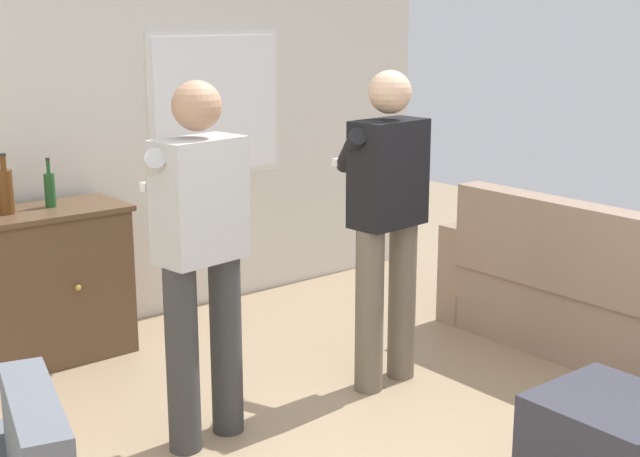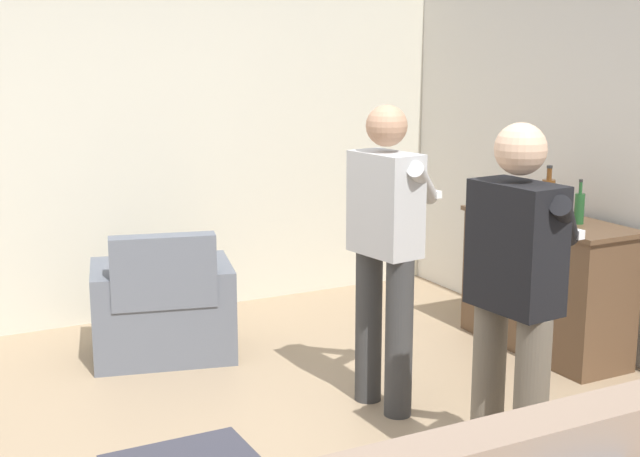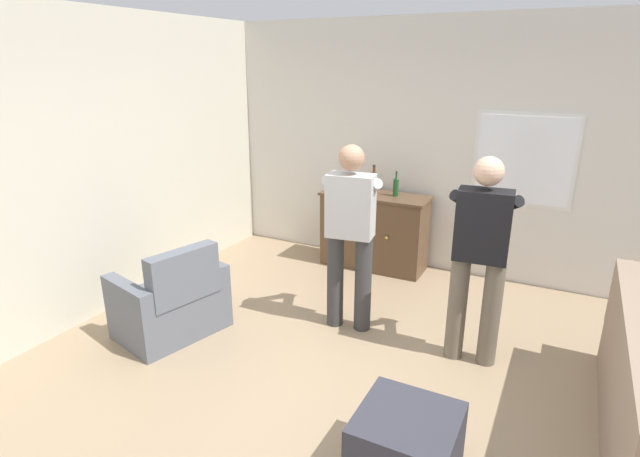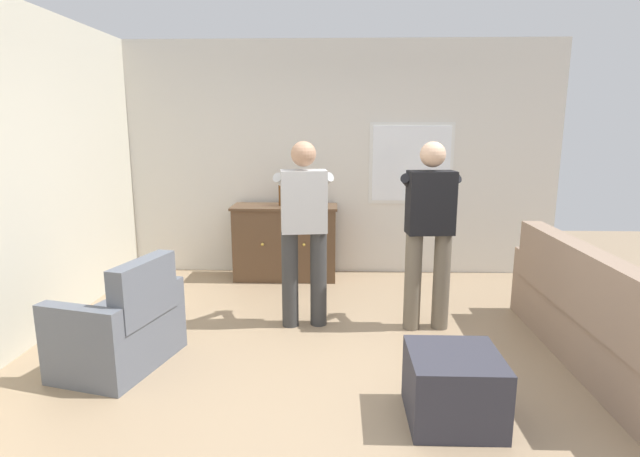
% 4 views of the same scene
% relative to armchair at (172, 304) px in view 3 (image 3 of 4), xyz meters
% --- Properties ---
extents(ground, '(10.40, 10.40, 0.00)m').
position_rel_armchair_xyz_m(ground, '(1.70, -0.04, -0.29)').
color(ground, '#9E8466').
extents(wall_back_with_window, '(5.20, 0.15, 2.80)m').
position_rel_armchair_xyz_m(wall_back_with_window, '(1.72, 2.62, 1.11)').
color(wall_back_with_window, silver).
rests_on(wall_back_with_window, ground).
extents(wall_side_left, '(0.12, 5.20, 2.80)m').
position_rel_armchair_xyz_m(wall_side_left, '(-0.96, -0.04, 1.11)').
color(wall_side_left, beige).
rests_on(wall_side_left, ground).
extents(armchair, '(0.84, 1.01, 0.85)m').
position_rel_armchair_xyz_m(armchair, '(0.00, 0.00, 0.00)').
color(armchair, slate).
rests_on(armchair, ground).
extents(sideboard_cabinet, '(1.24, 0.49, 0.89)m').
position_rel_armchair_xyz_m(sideboard_cabinet, '(1.02, 2.26, 0.16)').
color(sideboard_cabinet, brown).
rests_on(sideboard_cabinet, ground).
extents(bottle_wine_green, '(0.08, 0.08, 0.33)m').
position_rel_armchair_xyz_m(bottle_wine_green, '(0.99, 2.28, 0.73)').
color(bottle_wine_green, '#593314').
rests_on(bottle_wine_green, sideboard_cabinet).
extents(bottle_liquor_amber, '(0.06, 0.06, 0.28)m').
position_rel_armchair_xyz_m(bottle_liquor_amber, '(1.25, 2.30, 0.70)').
color(bottle_liquor_amber, '#1E4C23').
rests_on(bottle_liquor_amber, sideboard_cabinet).
extents(ottoman, '(0.56, 0.56, 0.44)m').
position_rel_armchair_xyz_m(ottoman, '(2.37, -0.65, -0.07)').
color(ottoman, '#33333D').
rests_on(ottoman, ground).
extents(person_standing_left, '(0.55, 0.50, 1.68)m').
position_rel_armchair_xyz_m(person_standing_left, '(1.34, 0.84, 0.65)').
color(person_standing_left, '#383838').
rests_on(person_standing_left, ground).
extents(person_standing_right, '(0.56, 0.49, 1.68)m').
position_rel_armchair_xyz_m(person_standing_right, '(2.45, 0.80, 0.65)').
color(person_standing_right, '#6B6051').
rests_on(person_standing_right, ground).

